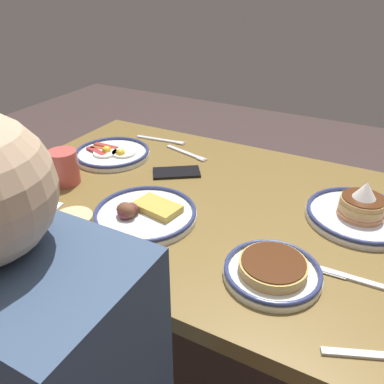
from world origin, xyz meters
TOP-DOWN VIEW (x-y plane):
  - ground_plane at (0.00, 0.00)m, footprint 6.00×6.00m
  - dining_table at (0.00, 0.00)m, footprint 1.20×0.81m
  - plate_near_main at (0.38, -0.10)m, footprint 0.25×0.25m
  - plate_center_pancakes at (0.08, 0.16)m, footprint 0.26×0.26m
  - plate_far_companion at (-0.40, -0.09)m, footprint 0.26×0.26m
  - plate_far_side at (-0.28, 0.21)m, footprint 0.20×0.20m
  - coffee_mug at (0.39, 0.11)m, footprint 0.12×0.08m
  - cell_phone at (0.13, -0.10)m, footprint 0.16×0.14m
  - paper_napkin at (0.37, 0.28)m, footprint 0.17×0.16m
  - fork_near at (0.17, -0.24)m, footprint 0.18×0.06m
  - fork_far at (0.31, -0.30)m, footprint 0.19×0.04m
  - butter_knife at (-0.43, 0.15)m, footprint 0.22×0.02m

SIDE VIEW (x-z plane):
  - ground_plane at x=0.00m, z-range 0.00..0.00m
  - dining_table at x=0.00m, z-range 0.28..1.01m
  - paper_napkin at x=0.37m, z-range 0.73..0.73m
  - butter_knife at x=-0.43m, z-range 0.73..0.74m
  - fork_far at x=0.31m, z-range 0.73..0.74m
  - fork_near at x=0.17m, z-range 0.73..0.74m
  - cell_phone at x=0.13m, z-range 0.73..0.74m
  - plate_near_main at x=0.38m, z-range 0.72..0.76m
  - plate_center_pancakes at x=0.08m, z-range 0.72..0.77m
  - plate_far_side at x=-0.28m, z-range 0.73..0.77m
  - plate_far_companion at x=-0.40m, z-range 0.70..0.81m
  - coffee_mug at x=0.39m, z-range 0.73..0.83m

